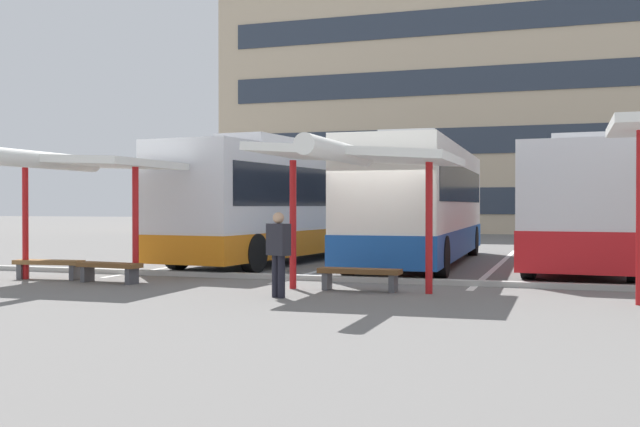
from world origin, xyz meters
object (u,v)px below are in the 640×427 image
(bench_0, at_px, (49,265))
(waiting_passenger_0, at_px, (278,249))
(waiting_shelter_0, at_px, (71,164))
(coach_bus_1, at_px, (421,205))
(coach_bus_0, at_px, (277,205))
(bench_2, at_px, (360,274))
(bench_1, at_px, (109,268))
(waiting_shelter_1, at_px, (355,157))
(coach_bus_2, at_px, (587,210))

(bench_0, distance_m, waiting_passenger_0, 6.52)
(waiting_shelter_0, distance_m, waiting_passenger_0, 5.80)
(coach_bus_1, height_order, bench_0, coach_bus_1)
(coach_bus_0, relative_size, waiting_shelter_0, 2.13)
(coach_bus_0, xyz_separation_m, bench_2, (4.42, -6.67, -1.40))
(bench_0, height_order, bench_1, same)
(coach_bus_0, height_order, bench_0, coach_bus_0)
(waiting_passenger_0, bearing_deg, waiting_shelter_1, 46.63)
(coach_bus_0, bearing_deg, coach_bus_2, 2.78)
(waiting_shelter_1, bearing_deg, bench_2, 90.00)
(waiting_shelter_0, relative_size, bench_1, 3.10)
(bench_2, bearing_deg, coach_bus_2, 57.70)
(waiting_shelter_0, distance_m, bench_1, 2.48)
(coach_bus_0, bearing_deg, bench_1, -100.13)
(waiting_shelter_0, bearing_deg, waiting_passenger_0, -11.90)
(coach_bus_0, distance_m, coach_bus_1, 4.34)
(coach_bus_0, bearing_deg, waiting_passenger_0, -68.27)
(bench_2, bearing_deg, waiting_passenger_0, -126.67)
(bench_1, height_order, waiting_passenger_0, waiting_passenger_0)
(waiting_shelter_0, bearing_deg, coach_bus_2, 34.17)
(coach_bus_0, height_order, bench_2, coach_bus_0)
(bench_1, bearing_deg, waiting_shelter_0, -172.04)
(coach_bus_1, distance_m, coach_bus_2, 4.62)
(coach_bus_2, bearing_deg, bench_0, -149.18)
(bench_0, bearing_deg, waiting_shelter_0, -22.50)
(bench_0, bearing_deg, waiting_passenger_0, -13.48)
(waiting_shelter_1, height_order, waiting_passenger_0, waiting_shelter_1)
(coach_bus_1, height_order, waiting_shelter_0, coach_bus_1)
(bench_0, height_order, waiting_passenger_0, waiting_passenger_0)
(coach_bus_0, bearing_deg, waiting_shelter_1, -57.72)
(waiting_shelter_1, bearing_deg, bench_1, 179.47)
(coach_bus_2, xyz_separation_m, bench_2, (-4.49, -7.10, -1.26))
(bench_2, bearing_deg, coach_bus_1, 90.99)
(coach_bus_0, xyz_separation_m, waiting_shelter_0, (-2.14, -7.07, 0.91))
(coach_bus_1, distance_m, bench_1, 9.48)
(bench_1, xyz_separation_m, waiting_passenger_0, (4.52, -1.27, 0.58))
(coach_bus_1, xyz_separation_m, bench_2, (0.13, -7.30, -1.40))
(coach_bus_1, height_order, coach_bus_2, coach_bus_1)
(coach_bus_0, height_order, waiting_shelter_1, coach_bus_0)
(coach_bus_2, bearing_deg, coach_bus_0, -177.22)
(bench_1, bearing_deg, waiting_passenger_0, -15.68)
(waiting_shelter_1, bearing_deg, coach_bus_0, 122.28)
(waiting_shelter_0, relative_size, waiting_passenger_0, 3.09)
(coach_bus_0, distance_m, waiting_shelter_0, 7.44)
(bench_0, bearing_deg, bench_1, -7.81)
(waiting_shelter_0, xyz_separation_m, bench_0, (-0.90, 0.37, -2.31))
(coach_bus_2, bearing_deg, bench_1, -143.99)
(coach_bus_1, bearing_deg, bench_0, -135.04)
(coach_bus_2, bearing_deg, coach_bus_1, 177.60)
(coach_bus_1, distance_m, bench_0, 10.46)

